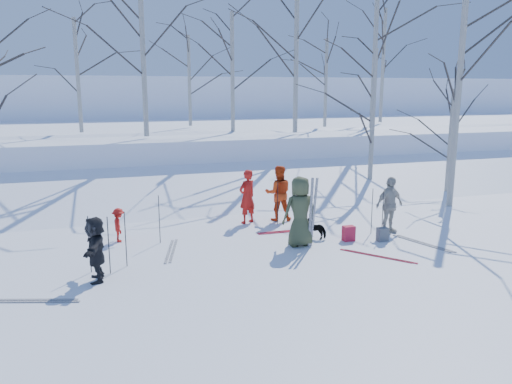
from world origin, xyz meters
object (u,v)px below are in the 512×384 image
object	(u,v)px
skier_red_north	(247,197)
skier_cream_east	(389,205)
skier_redor_behind	(278,193)
backpack_red	(349,233)
skier_olive_center	(300,211)
skier_red_seated	(119,225)
skier_grey_west	(96,249)
backpack_dark	(301,217)
dog	(317,229)
backpack_grey	(383,234)

from	to	relation	value
skier_red_north	skier_cream_east	bearing A→B (deg)	121.92
skier_redor_behind	backpack_red	distance (m)	2.98
skier_olive_center	backpack_red	size ratio (longest dim) A/B	4.51
skier_red_seated	skier_grey_west	world-z (taller)	skier_grey_west
skier_cream_east	skier_red_north	bearing A→B (deg)	135.08
skier_red_seated	skier_grey_west	xyz separation A→B (m)	(-0.61, -2.80, 0.25)
skier_red_seated	backpack_red	bearing A→B (deg)	-107.21
skier_olive_center	skier_red_seated	bearing A→B (deg)	-21.98
skier_redor_behind	backpack_dark	distance (m)	1.06
skier_olive_center	skier_cream_east	distance (m)	2.98
skier_red_seated	backpack_red	distance (m)	6.36
skier_olive_center	skier_grey_west	world-z (taller)	skier_olive_center
skier_red_seated	dog	size ratio (longest dim) A/B	1.48
skier_red_seated	skier_cream_east	xyz separation A→B (m)	(7.57, -1.51, 0.36)
skier_cream_east	skier_grey_west	bearing A→B (deg)	176.82
skier_cream_east	skier_red_seated	bearing A→B (deg)	156.54
skier_grey_west	skier_olive_center	bearing A→B (deg)	103.67
skier_olive_center	backpack_dark	xyz separation A→B (m)	(0.91, 2.06, -0.75)
backpack_red	backpack_grey	xyz separation A→B (m)	(0.88, -0.32, -0.02)
skier_olive_center	backpack_dark	distance (m)	2.37
backpack_grey	skier_grey_west	bearing A→B (deg)	-175.27
backpack_grey	skier_olive_center	bearing A→B (deg)	172.15
skier_olive_center	dog	size ratio (longest dim) A/B	2.96
skier_red_north	dog	distance (m)	2.64
skier_olive_center	dog	bearing A→B (deg)	-145.09
skier_cream_east	dog	distance (m)	2.30
skier_red_seated	backpack_grey	size ratio (longest dim) A/B	2.50
skier_red_north	skier_redor_behind	bearing A→B (deg)	155.08
backpack_red	backpack_dark	world-z (taller)	backpack_red
skier_redor_behind	skier_cream_east	distance (m)	3.48
skier_olive_center	skier_red_seated	xyz separation A→B (m)	(-4.61, 1.85, -0.47)
skier_red_north	skier_cream_east	world-z (taller)	skier_red_north
skier_red_seated	backpack_grey	xyz separation A→B (m)	(6.96, -2.18, -0.28)
backpack_grey	skier_red_north	bearing A→B (deg)	135.18
skier_grey_west	backpack_dark	bearing A→B (deg)	119.53
skier_grey_west	backpack_red	bearing A→B (deg)	101.37
skier_red_north	backpack_dark	bearing A→B (deg)	133.40
skier_olive_center	skier_cream_east	size ratio (longest dim) A/B	1.14
skier_cream_east	backpack_red	size ratio (longest dim) A/B	3.97
skier_cream_east	dog	size ratio (longest dim) A/B	2.60
skier_red_seated	backpack_dark	size ratio (longest dim) A/B	2.37
skier_olive_center	skier_red_north	world-z (taller)	skier_olive_center
dog	skier_red_north	bearing A→B (deg)	-98.29
backpack_red	backpack_dark	xyz separation A→B (m)	(-0.57, 2.07, -0.01)
skier_olive_center	skier_grey_west	distance (m)	5.31
skier_olive_center	backpack_red	xyz separation A→B (m)	(1.47, -0.01, -0.74)
skier_redor_behind	skier_cream_east	bearing A→B (deg)	152.02
skier_cream_east	dog	world-z (taller)	skier_cream_east
skier_olive_center	backpack_grey	xyz separation A→B (m)	(2.36, -0.32, -0.76)
skier_grey_west	backpack_red	size ratio (longest dim) A/B	3.46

